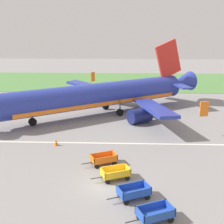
{
  "coord_description": "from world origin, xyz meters",
  "views": [
    {
      "loc": [
        1.37,
        -23.07,
        13.08
      ],
      "look_at": [
        -0.05,
        13.41,
        2.8
      ],
      "focal_mm": 47.87,
      "sensor_mm": 36.0,
      "label": 1
    }
  ],
  "objects_px": {
    "baggage_cart_far_end": "(103,159)",
    "traffic_cone_near_plane": "(56,142)",
    "airplane": "(105,95)",
    "baggage_cart_second_in_row": "(155,213)",
    "baggage_cart_third_in_row": "(134,192)",
    "baggage_cart_fourth_in_row": "(115,173)"
  },
  "relations": [
    {
      "from": "baggage_cart_third_in_row",
      "to": "baggage_cart_far_end",
      "type": "relative_size",
      "value": 1.0
    },
    {
      "from": "baggage_cart_third_in_row",
      "to": "baggage_cart_fourth_in_row",
      "type": "bearing_deg",
      "value": 116.5
    },
    {
      "from": "baggage_cart_far_end",
      "to": "traffic_cone_near_plane",
      "type": "distance_m",
      "value": 7.53
    },
    {
      "from": "airplane",
      "to": "traffic_cone_near_plane",
      "type": "xyz_separation_m",
      "value": [
        -4.78,
        -13.44,
        -2.69
      ]
    },
    {
      "from": "airplane",
      "to": "traffic_cone_near_plane",
      "type": "distance_m",
      "value": 14.51
    },
    {
      "from": "airplane",
      "to": "baggage_cart_third_in_row",
      "type": "distance_m",
      "value": 24.71
    },
    {
      "from": "baggage_cart_third_in_row",
      "to": "traffic_cone_near_plane",
      "type": "relative_size",
      "value": 4.88
    },
    {
      "from": "baggage_cart_second_in_row",
      "to": "baggage_cart_third_in_row",
      "type": "bearing_deg",
      "value": 116.54
    },
    {
      "from": "baggage_cart_fourth_in_row",
      "to": "airplane",
      "type": "bearing_deg",
      "value": 96.14
    },
    {
      "from": "airplane",
      "to": "baggage_cart_second_in_row",
      "type": "height_order",
      "value": "airplane"
    },
    {
      "from": "baggage_cart_fourth_in_row",
      "to": "traffic_cone_near_plane",
      "type": "relative_size",
      "value": 4.92
    },
    {
      "from": "baggage_cart_second_in_row",
      "to": "baggage_cart_third_in_row",
      "type": "xyz_separation_m",
      "value": [
        -1.4,
        2.81,
        0.0
      ]
    },
    {
      "from": "baggage_cart_far_end",
      "to": "baggage_cart_third_in_row",
      "type": "bearing_deg",
      "value": -65.25
    },
    {
      "from": "airplane",
      "to": "baggage_cart_third_in_row",
      "type": "relative_size",
      "value": 9.39
    },
    {
      "from": "baggage_cart_third_in_row",
      "to": "baggage_cart_second_in_row",
      "type": "bearing_deg",
      "value": -63.46
    },
    {
      "from": "baggage_cart_second_in_row",
      "to": "traffic_cone_near_plane",
      "type": "bearing_deg",
      "value": 126.23
    },
    {
      "from": "airplane",
      "to": "baggage_cart_far_end",
      "type": "height_order",
      "value": "airplane"
    },
    {
      "from": "traffic_cone_near_plane",
      "to": "baggage_cart_fourth_in_row",
      "type": "bearing_deg",
      "value": -47.67
    },
    {
      "from": "traffic_cone_near_plane",
      "to": "baggage_cart_second_in_row",
      "type": "bearing_deg",
      "value": -53.77
    },
    {
      "from": "traffic_cone_near_plane",
      "to": "airplane",
      "type": "bearing_deg",
      "value": 70.42
    },
    {
      "from": "baggage_cart_fourth_in_row",
      "to": "traffic_cone_near_plane",
      "type": "distance_m",
      "value": 10.49
    },
    {
      "from": "traffic_cone_near_plane",
      "to": "baggage_cart_third_in_row",
      "type": "bearing_deg",
      "value": -51.58
    }
  ]
}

